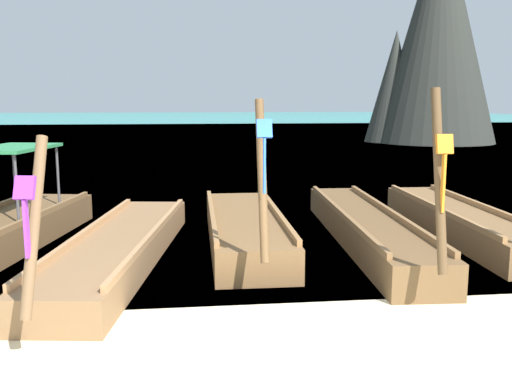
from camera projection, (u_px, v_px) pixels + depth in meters
ground at (295, 355)px, 6.01m from camera, size 120.00×120.00×0.00m
sea_water at (198, 123)px, 66.35m from camera, size 120.00×120.00×0.00m
longtail_boat_violet_ribbon at (120, 248)px, 9.38m from camera, size 2.08×6.88×2.30m
longtail_boat_blue_ribbon at (245, 229)px, 10.61m from camera, size 1.35×5.80×2.69m
longtail_boat_orange_ribbon at (366, 228)px, 10.67m from camera, size 1.36×7.07×2.83m
longtail_boat_red_ribbon at (460, 222)px, 11.29m from camera, size 1.29×6.29×2.51m
karst_rock at (434, 34)px, 35.44m from camera, size 7.99×7.46×14.09m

